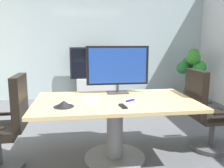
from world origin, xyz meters
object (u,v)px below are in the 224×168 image
object	(u,v)px
tv_monitor	(118,67)
remote_control	(123,106)
wall_display_unit	(95,83)
potted_plant	(192,69)
conference_table	(115,116)
office_chair_right	(206,117)
conference_phone	(64,104)
office_chair_left	(6,131)

from	to	relation	value
tv_monitor	remote_control	world-z (taller)	tv_monitor
wall_display_unit	potted_plant	xyz separation A→B (m)	(2.28, -0.44, 0.35)
conference_table	remote_control	xyz separation A→B (m)	(0.04, -0.32, 0.21)
office_chair_right	conference_phone	size ratio (longest dim) A/B	4.95
tv_monitor	wall_display_unit	distance (m)	2.73
office_chair_left	wall_display_unit	xyz separation A→B (m)	(1.23, 3.08, -0.01)
conference_table	tv_monitor	xyz separation A→B (m)	(0.09, 0.38, 0.56)
office_chair_left	office_chair_right	distance (m)	2.52
potted_plant	remote_control	distance (m)	3.65
tv_monitor	remote_control	bearing A→B (deg)	-94.52
conference_table	potted_plant	bearing A→B (deg)	48.88
office_chair_right	potted_plant	distance (m)	2.69
conference_phone	remote_control	bearing A→B (deg)	-8.32
potted_plant	office_chair_right	bearing A→B (deg)	-111.84
wall_display_unit	conference_table	bearing A→B (deg)	-89.41
wall_display_unit	conference_phone	bearing A→B (deg)	-99.80
remote_control	conference_phone	bearing A→B (deg)	163.79
conference_table	conference_phone	bearing A→B (deg)	-159.11
office_chair_right	remote_control	bearing A→B (deg)	108.02
office_chair_left	potted_plant	size ratio (longest dim) A/B	0.85
office_chair_left	remote_control	xyz separation A→B (m)	(1.30, -0.26, 0.31)
office_chair_right	remote_control	xyz separation A→B (m)	(-1.22, -0.42, 0.31)
remote_control	office_chair_right	bearing A→B (deg)	11.04
conference_phone	remote_control	xyz separation A→B (m)	(0.63, -0.09, -0.02)
tv_monitor	potted_plant	bearing A→B (deg)	45.55
office_chair_right	remote_control	size ratio (longest dim) A/B	6.41
office_chair_left	potted_plant	bearing A→B (deg)	126.46
potted_plant	wall_display_unit	bearing A→B (deg)	169.02
tv_monitor	conference_phone	bearing A→B (deg)	-138.58
office_chair_right	wall_display_unit	world-z (taller)	wall_display_unit
conference_table	remote_control	bearing A→B (deg)	-82.94
office_chair_left	potted_plant	xyz separation A→B (m)	(3.51, 2.64, 0.34)
office_chair_left	conference_phone	world-z (taller)	office_chair_left
office_chair_right	conference_phone	distance (m)	1.91
conference_phone	remote_control	size ratio (longest dim) A/B	1.29
office_chair_right	wall_display_unit	distance (m)	3.19
conference_table	wall_display_unit	distance (m)	3.02
office_chair_right	office_chair_left	bearing A→B (deg)	92.77
tv_monitor	conference_phone	distance (m)	0.97
tv_monitor	potted_plant	distance (m)	3.10
office_chair_left	tv_monitor	world-z (taller)	tv_monitor
office_chair_right	tv_monitor	distance (m)	1.37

